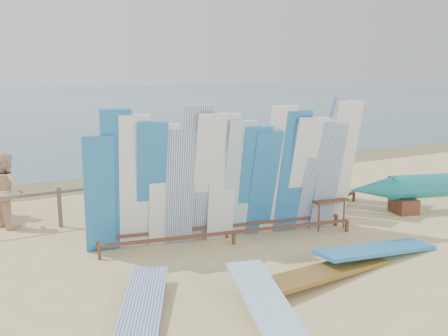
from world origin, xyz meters
TOP-DOWN VIEW (x-y plane):
  - ground at (0.00, 0.00)m, footprint 160.00×160.00m
  - wet_sand_strip at (0.00, 7.20)m, footprint 40.00×2.60m
  - fence at (0.00, 3.00)m, footprint 12.08×0.08m
  - main_surfboard_rack at (0.82, 0.32)m, footprint 5.63×1.74m
  - side_surfboard_rack at (4.31, 1.24)m, footprint 2.61×1.62m
  - vendor_table at (3.13, 0.06)m, footprint 0.86×0.65m
  - flat_board_b at (-0.46, -2.95)m, footprint 1.24×2.74m
  - flat_board_c at (1.24, -2.07)m, footprint 2.75×0.91m
  - flat_board_e at (-1.93, -1.98)m, footprint 1.72×2.66m
  - flat_board_d at (2.68, -1.85)m, footprint 2.71×0.62m
  - beach_chair_left at (1.45, 4.00)m, footprint 0.80×0.81m
  - beach_chair_right at (1.95, 3.68)m, footprint 0.71×0.72m
  - stroller at (1.92, 3.88)m, footprint 0.71×0.84m
  - beachgoer_8 at (4.72, 4.21)m, footprint 0.83×0.74m
  - beachgoer_6 at (3.27, 4.65)m, footprint 0.93×0.51m
  - beachgoer_7 at (2.59, 4.68)m, footprint 0.70×0.44m
  - beachgoer_2 at (-2.99, 3.62)m, footprint 0.64×0.89m
  - beachgoer_9 at (6.13, 5.62)m, footprint 1.28×0.81m
  - beachgoer_5 at (2.19, 5.82)m, footprint 0.85×1.64m

SIDE VIEW (x-z plane):
  - ground at x=0.00m, z-range 0.00..0.00m
  - wet_sand_strip at x=0.00m, z-range -0.01..0.01m
  - flat_board_b at x=-0.46m, z-range -0.21..0.21m
  - flat_board_c at x=1.24m, z-range -0.11..0.11m
  - flat_board_e at x=-1.93m, z-range -0.13..0.13m
  - flat_board_d at x=2.68m, z-range -0.17..0.17m
  - beach_chair_right at x=1.95m, z-range -0.17..0.65m
  - beach_chair_left at x=1.45m, z-range -0.19..0.73m
  - vendor_table at x=3.13m, z-range -0.18..0.89m
  - stroller at x=1.92m, z-range -0.10..0.88m
  - fence at x=0.00m, z-range 0.18..1.08m
  - beachgoer_8 at x=4.72m, z-range 0.00..1.56m
  - beachgoer_2 at x=-2.99m, z-range 0.00..1.67m
  - beachgoer_5 at x=2.19m, z-range 0.00..1.68m
  - beachgoer_7 at x=2.59m, z-range 0.00..1.81m
  - beachgoer_6 at x=3.27m, z-range 0.00..1.83m
  - beachgoer_9 at x=6.13m, z-range 0.00..1.85m
  - main_surfboard_rack at x=0.82m, z-range -0.15..2.66m
  - side_surfboard_rack at x=4.31m, z-range -0.13..2.72m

